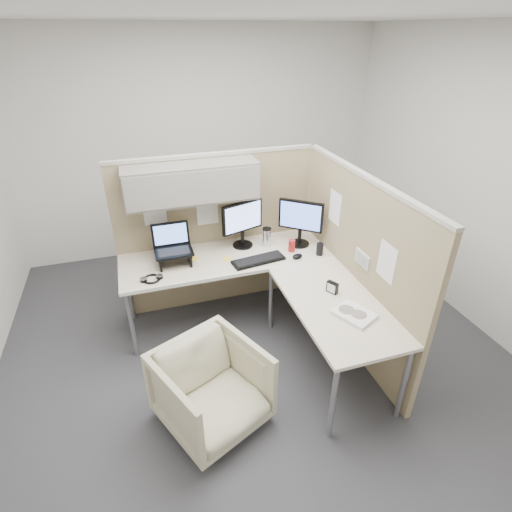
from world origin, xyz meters
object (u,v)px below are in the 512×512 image
object	(u,v)px
monitor_left	(242,221)
desk	(263,278)
keyboard	(258,260)
office_chair	(212,386)

from	to	relation	value
monitor_left	desk	bearing A→B (deg)	-105.62
monitor_left	keyboard	xyz separation A→B (m)	(0.05, -0.34, -0.26)
desk	monitor_left	distance (m)	0.65
desk	monitor_left	world-z (taller)	monitor_left
desk	office_chair	size ratio (longest dim) A/B	2.81
office_chair	monitor_left	distance (m)	1.61
desk	monitor_left	size ratio (longest dim) A/B	4.29
desk	office_chair	distance (m)	1.06
desk	keyboard	bearing A→B (deg)	82.29
monitor_left	office_chair	bearing A→B (deg)	-133.07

